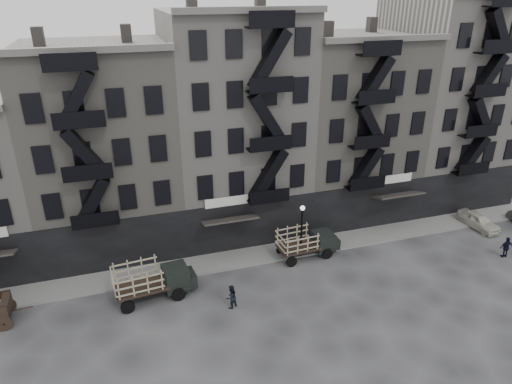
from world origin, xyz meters
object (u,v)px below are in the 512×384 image
object	(u,v)px
stake_truck_east	(307,240)
policeman	(506,247)
car_east	(479,221)
pedestrian_mid	(231,297)
stake_truck_west	(152,278)

from	to	relation	value
stake_truck_east	policeman	bearing A→B (deg)	-21.92
stake_truck_east	car_east	distance (m)	15.54
car_east	pedestrian_mid	bearing A→B (deg)	-176.06
pedestrian_mid	stake_truck_east	bearing A→B (deg)	-176.57
car_east	policeman	distance (m)	4.57
stake_truck_west	policeman	xyz separation A→B (m)	(25.57, -3.10, -0.64)
stake_truck_east	pedestrian_mid	bearing A→B (deg)	-152.95
stake_truck_west	pedestrian_mid	size ratio (longest dim) A/B	3.28
policeman	car_east	bearing A→B (deg)	-100.21
pedestrian_mid	car_east	bearing A→B (deg)	162.31
car_east	pedestrian_mid	xyz separation A→B (m)	(-22.44, -3.81, 0.16)
stake_truck_east	pedestrian_mid	size ratio (longest dim) A/B	2.96
pedestrian_mid	policeman	size ratio (longest dim) A/B	0.97
stake_truck_east	car_east	size ratio (longest dim) A/B	1.26
stake_truck_west	stake_truck_east	world-z (taller)	stake_truck_west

